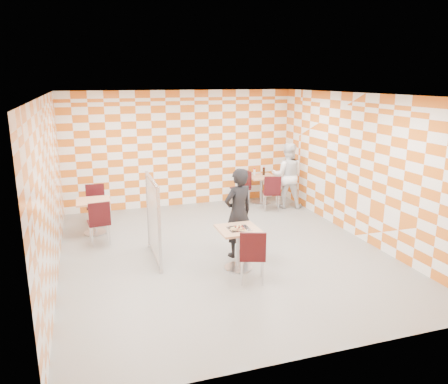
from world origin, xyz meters
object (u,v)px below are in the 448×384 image
object	(u,v)px
chair_empty_far	(96,201)
man_dark	(238,213)
chair_main_front	(252,253)
main_table	(238,242)
partition	(153,219)
chair_second_side	(243,185)
man_white	(287,175)
empty_table	(94,211)
chair_second_front	(272,190)
chair_empty_near	(99,219)
sport_bottle	(254,172)
soda_bottle	(264,171)
second_table	(261,185)

from	to	relation	value
chair_empty_far	man_dark	size ratio (longest dim) A/B	0.55
chair_main_front	main_table	bearing A→B (deg)	91.48
man_dark	partition	bearing A→B (deg)	-28.78
chair_second_side	man_white	size ratio (longest dim) A/B	0.55
main_table	chair_empty_far	size ratio (longest dim) A/B	0.81
empty_table	chair_second_front	bearing A→B (deg)	4.46
chair_empty_near	chair_empty_far	size ratio (longest dim) A/B	1.00
partition	sport_bottle	world-z (taller)	partition
empty_table	partition	bearing A→B (deg)	-60.94
soda_bottle	second_table	bearing A→B (deg)	-135.01
chair_empty_near	partition	bearing A→B (deg)	-48.45
empty_table	soda_bottle	world-z (taller)	soda_bottle
main_table	man_white	bearing A→B (deg)	52.25
man_dark	sport_bottle	bearing A→B (deg)	-133.99
chair_empty_near	second_table	bearing A→B (deg)	23.57
soda_bottle	chair_main_front	bearing A→B (deg)	-115.05
partition	man_white	world-z (taller)	man_white
man_white	soda_bottle	size ratio (longest dim) A/B	7.37
chair_second_front	partition	world-z (taller)	partition
main_table	chair_second_front	xyz separation A→B (m)	(1.99, 3.03, 0.04)
man_dark	sport_bottle	world-z (taller)	man_dark
main_table	soda_bottle	size ratio (longest dim) A/B	3.26
chair_second_front	man_white	world-z (taller)	man_white
sport_bottle	soda_bottle	world-z (taller)	soda_bottle
chair_empty_far	second_table	bearing A→B (deg)	5.89
empty_table	man_dark	size ratio (longest dim) A/B	0.44
chair_empty_near	man_white	distance (m)	4.97
chair_main_front	chair_empty_near	distance (m)	3.42
man_white	chair_empty_near	bearing A→B (deg)	39.76
main_table	partition	world-z (taller)	partition
main_table	soda_bottle	distance (m)	4.46
chair_empty_near	sport_bottle	bearing A→B (deg)	26.10
man_dark	soda_bottle	world-z (taller)	man_dark
second_table	chair_empty_far	world-z (taller)	chair_empty_far
chair_second_front	chair_second_side	bearing A→B (deg)	120.82
second_table	chair_empty_near	world-z (taller)	chair_empty_near
chair_main_front	chair_empty_far	world-z (taller)	same
chair_second_front	main_table	bearing A→B (deg)	-123.31
chair_second_front	chair_empty_far	distance (m)	4.28
partition	soda_bottle	bearing A→B (deg)	41.08
main_table	sport_bottle	bearing A→B (deg)	64.59
chair_second_side	chair_empty_far	xyz separation A→B (m)	(-3.80, -0.47, 0.00)
second_table	partition	xyz separation A→B (m)	(-3.37, -2.92, 0.28)
second_table	soda_bottle	world-z (taller)	soda_bottle
man_dark	soda_bottle	bearing A→B (deg)	-137.73
partition	man_white	distance (m)	4.53
chair_main_front	chair_second_front	distance (m)	4.15
chair_second_side	soda_bottle	world-z (taller)	soda_bottle
main_table	empty_table	size ratio (longest dim) A/B	1.00
empty_table	chair_empty_near	xyz separation A→B (m)	(0.08, -0.77, 0.04)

